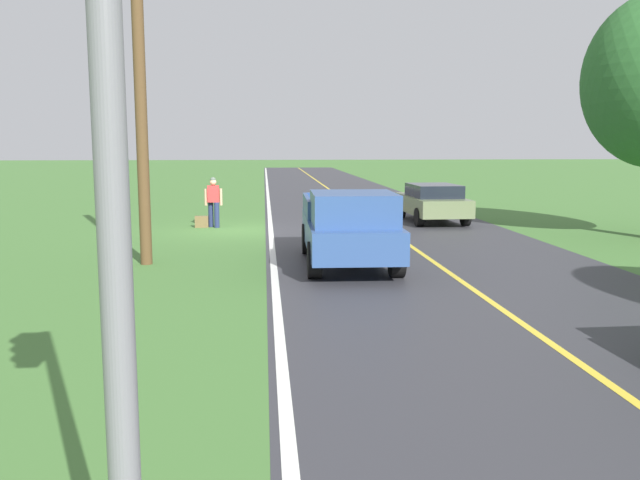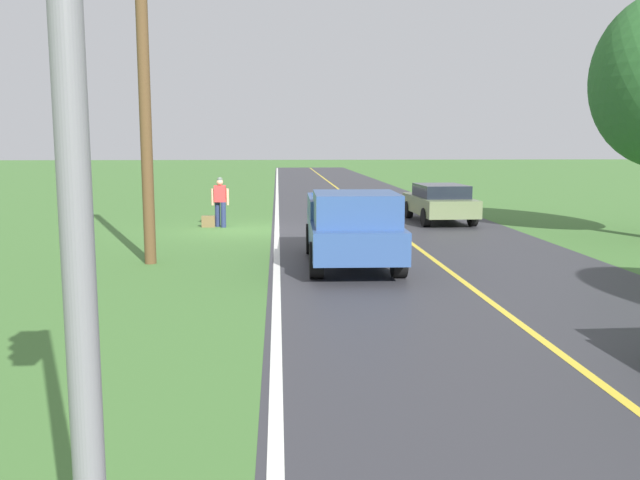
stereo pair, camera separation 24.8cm
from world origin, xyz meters
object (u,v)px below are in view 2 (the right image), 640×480
hitchhiker_walking (220,199)px  pickup_truck_passing (352,226)px  suitcase_carried (208,221)px  utility_pole_roadside (144,87)px  sedan_near_oncoming (440,202)px

hitchhiker_walking → pickup_truck_passing: bearing=115.5°
suitcase_carried → utility_pole_roadside: (0.68, 7.16, 4.02)m
hitchhiker_walking → utility_pole_roadside: size_ratio=0.21×
hitchhiker_walking → pickup_truck_passing: size_ratio=0.32×
sedan_near_oncoming → utility_pole_roadside: 12.75m
pickup_truck_passing → suitcase_carried: bearing=-61.8°
sedan_near_oncoming → hitchhiker_walking: bearing=6.9°
suitcase_carried → pickup_truck_passing: pickup_truck_passing is taller
utility_pole_roadside → suitcase_carried: bearing=-95.4°
suitcase_carried → utility_pole_roadside: size_ratio=0.05×
hitchhiker_walking → pickup_truck_passing: 8.75m
pickup_truck_passing → sedan_near_oncoming: size_ratio=1.22×
suitcase_carried → pickup_truck_passing: 8.90m
utility_pole_roadside → sedan_near_oncoming: bearing=-138.0°
suitcase_carried → pickup_truck_passing: bearing=28.1°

